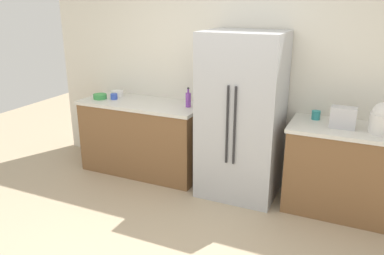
{
  "coord_description": "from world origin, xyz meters",
  "views": [
    {
      "loc": [
        1.43,
        -2.48,
        2.15
      ],
      "look_at": [
        0.1,
        0.45,
        1.08
      ],
      "focal_mm": 36.04,
      "sensor_mm": 36.0,
      "label": 1
    }
  ],
  "objects_px": {
    "rice_cooker": "(384,119)",
    "bowl_b": "(117,93)",
    "cup_b": "(339,116)",
    "cup_c": "(114,97)",
    "toaster": "(343,118)",
    "refrigerator": "(241,116)",
    "cup_a": "(316,115)",
    "bottle_a": "(188,99)",
    "bowl_a": "(100,96)"
  },
  "relations": [
    {
      "from": "rice_cooker",
      "to": "bowl_b",
      "type": "height_order",
      "value": "rice_cooker"
    },
    {
      "from": "cup_b",
      "to": "cup_c",
      "type": "relative_size",
      "value": 1.12
    },
    {
      "from": "toaster",
      "to": "bowl_b",
      "type": "height_order",
      "value": "toaster"
    },
    {
      "from": "refrigerator",
      "to": "cup_a",
      "type": "bearing_deg",
      "value": 14.25
    },
    {
      "from": "cup_c",
      "to": "bowl_b",
      "type": "xyz_separation_m",
      "value": [
        -0.07,
        0.17,
        -0.0
      ]
    },
    {
      "from": "bottle_a",
      "to": "cup_b",
      "type": "bearing_deg",
      "value": 5.14
    },
    {
      "from": "refrigerator",
      "to": "cup_a",
      "type": "relative_size",
      "value": 19.53
    },
    {
      "from": "refrigerator",
      "to": "bowl_a",
      "type": "relative_size",
      "value": 10.79
    },
    {
      "from": "cup_b",
      "to": "bowl_a",
      "type": "xyz_separation_m",
      "value": [
        -2.88,
        -0.27,
        -0.02
      ]
    },
    {
      "from": "rice_cooker",
      "to": "cup_a",
      "type": "distance_m",
      "value": 0.67
    },
    {
      "from": "cup_b",
      "to": "bowl_a",
      "type": "relative_size",
      "value": 0.59
    },
    {
      "from": "cup_c",
      "to": "bowl_b",
      "type": "height_order",
      "value": "cup_c"
    },
    {
      "from": "cup_a",
      "to": "cup_c",
      "type": "distance_m",
      "value": 2.48
    },
    {
      "from": "cup_c",
      "to": "bowl_a",
      "type": "relative_size",
      "value": 0.52
    },
    {
      "from": "rice_cooker",
      "to": "bottle_a",
      "type": "bearing_deg",
      "value": 177.48
    },
    {
      "from": "bottle_a",
      "to": "cup_b",
      "type": "height_order",
      "value": "bottle_a"
    },
    {
      "from": "cup_c",
      "to": "toaster",
      "type": "bearing_deg",
      "value": -0.31
    },
    {
      "from": "bottle_a",
      "to": "bowl_b",
      "type": "height_order",
      "value": "bottle_a"
    },
    {
      "from": "refrigerator",
      "to": "bottle_a",
      "type": "height_order",
      "value": "refrigerator"
    },
    {
      "from": "refrigerator",
      "to": "bowl_a",
      "type": "xyz_separation_m",
      "value": [
        -1.89,
        -0.03,
        0.04
      ]
    },
    {
      "from": "bottle_a",
      "to": "cup_b",
      "type": "relative_size",
      "value": 2.34
    },
    {
      "from": "cup_b",
      "to": "cup_c",
      "type": "bearing_deg",
      "value": -175.56
    },
    {
      "from": "refrigerator",
      "to": "cup_b",
      "type": "distance_m",
      "value": 1.02
    },
    {
      "from": "cup_b",
      "to": "bowl_a",
      "type": "height_order",
      "value": "cup_b"
    },
    {
      "from": "refrigerator",
      "to": "cup_b",
      "type": "relative_size",
      "value": 18.41
    },
    {
      "from": "bottle_a",
      "to": "cup_b",
      "type": "xyz_separation_m",
      "value": [
        1.68,
        0.15,
        -0.04
      ]
    },
    {
      "from": "cup_b",
      "to": "bowl_b",
      "type": "xyz_separation_m",
      "value": [
        -2.77,
        -0.04,
        -0.02
      ]
    },
    {
      "from": "refrigerator",
      "to": "cup_a",
      "type": "distance_m",
      "value": 0.79
    },
    {
      "from": "cup_a",
      "to": "cup_b",
      "type": "xyz_separation_m",
      "value": [
        0.23,
        0.04,
        0.0
      ]
    },
    {
      "from": "bottle_a",
      "to": "cup_c",
      "type": "height_order",
      "value": "bottle_a"
    },
    {
      "from": "cup_b",
      "to": "bowl_b",
      "type": "bearing_deg",
      "value": -179.15
    },
    {
      "from": "cup_a",
      "to": "bowl_a",
      "type": "xyz_separation_m",
      "value": [
        -2.65,
        -0.22,
        -0.02
      ]
    },
    {
      "from": "bowl_a",
      "to": "refrigerator",
      "type": "bearing_deg",
      "value": 0.92
    },
    {
      "from": "bottle_a",
      "to": "bowl_a",
      "type": "distance_m",
      "value": 1.21
    },
    {
      "from": "cup_a",
      "to": "bottle_a",
      "type": "bearing_deg",
      "value": -175.69
    },
    {
      "from": "toaster",
      "to": "cup_b",
      "type": "bearing_deg",
      "value": 103.44
    },
    {
      "from": "toaster",
      "to": "cup_c",
      "type": "relative_size",
      "value": 2.75
    },
    {
      "from": "cup_c",
      "to": "bowl_b",
      "type": "distance_m",
      "value": 0.18
    },
    {
      "from": "cup_a",
      "to": "bowl_b",
      "type": "xyz_separation_m",
      "value": [
        -2.54,
        0.0,
        -0.01
      ]
    },
    {
      "from": "refrigerator",
      "to": "cup_a",
      "type": "xyz_separation_m",
      "value": [
        0.76,
        0.19,
        0.06
      ]
    },
    {
      "from": "refrigerator",
      "to": "cup_b",
      "type": "bearing_deg",
      "value": 13.39
    },
    {
      "from": "refrigerator",
      "to": "rice_cooker",
      "type": "bearing_deg",
      "value": -0.3
    },
    {
      "from": "cup_a",
      "to": "bowl_a",
      "type": "height_order",
      "value": "cup_a"
    },
    {
      "from": "refrigerator",
      "to": "rice_cooker",
      "type": "height_order",
      "value": "refrigerator"
    },
    {
      "from": "refrigerator",
      "to": "rice_cooker",
      "type": "xyz_separation_m",
      "value": [
        1.4,
        -0.01,
        0.15
      ]
    },
    {
      "from": "rice_cooker",
      "to": "cup_c",
      "type": "relative_size",
      "value": 3.44
    },
    {
      "from": "cup_b",
      "to": "cup_c",
      "type": "height_order",
      "value": "cup_b"
    },
    {
      "from": "refrigerator",
      "to": "rice_cooker",
      "type": "distance_m",
      "value": 1.41
    },
    {
      "from": "refrigerator",
      "to": "bowl_a",
      "type": "bearing_deg",
      "value": -179.08
    },
    {
      "from": "toaster",
      "to": "bowl_b",
      "type": "bearing_deg",
      "value": 176.27
    }
  ]
}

